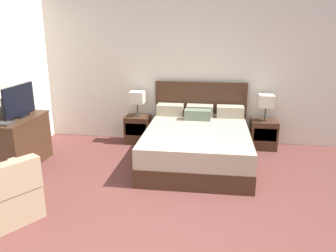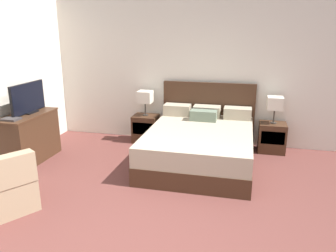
# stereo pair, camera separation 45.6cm
# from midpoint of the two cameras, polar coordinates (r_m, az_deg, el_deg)

# --- Properties ---
(wall_back) EXTENTS (6.73, 0.06, 2.73)m
(wall_back) POSITION_cam_midpoint_polar(r_m,az_deg,el_deg) (6.23, 6.99, 9.50)
(wall_back) COLOR silver
(wall_back) RESTS_ON ground
(bed) EXTENTS (1.71, 2.14, 1.17)m
(bed) POSITION_cam_midpoint_polar(r_m,az_deg,el_deg) (5.39, 8.05, -3.12)
(bed) COLOR #422819
(bed) RESTS_ON ground
(nightstand_left) EXTENTS (0.47, 0.40, 0.52)m
(nightstand_left) POSITION_cam_midpoint_polar(r_m,az_deg,el_deg) (6.34, -1.86, -0.45)
(nightstand_left) COLOR #422819
(nightstand_left) RESTS_ON ground
(nightstand_right) EXTENTS (0.47, 0.40, 0.52)m
(nightstand_right) POSITION_cam_midpoint_polar(r_m,az_deg,el_deg) (6.18, 19.68, -1.91)
(nightstand_right) COLOR #422819
(nightstand_right) RESTS_ON ground
(table_lamp_left) EXTENTS (0.26, 0.26, 0.47)m
(table_lamp_left) POSITION_cam_midpoint_polar(r_m,az_deg,el_deg) (6.19, -1.91, 5.02)
(table_lamp_left) COLOR #332D28
(table_lamp_left) RESTS_ON nightstand_left
(table_lamp_right) EXTENTS (0.26, 0.26, 0.47)m
(table_lamp_right) POSITION_cam_midpoint_polar(r_m,az_deg,el_deg) (6.02, 20.24, 3.67)
(table_lamp_right) COLOR #332D28
(table_lamp_right) RESTS_ON nightstand_right
(dresser) EXTENTS (0.50, 1.08, 0.80)m
(dresser) POSITION_cam_midpoint_polar(r_m,az_deg,el_deg) (5.76, -21.00, -1.81)
(dresser) COLOR #422819
(dresser) RESTS_ON ground
(tv) EXTENTS (0.18, 0.81, 0.49)m
(tv) POSITION_cam_midpoint_polar(r_m,az_deg,el_deg) (5.68, -21.11, 4.46)
(tv) COLOR black
(tv) RESTS_ON dresser
(book_red_cover) EXTENTS (0.26, 0.20, 0.03)m
(book_red_cover) POSITION_cam_midpoint_polar(r_m,az_deg,el_deg) (5.37, -23.53, 1.08)
(book_red_cover) COLOR #383333
(book_red_cover) RESTS_ON dresser
(armchair_by_window) EXTENTS (0.95, 0.94, 0.76)m
(armchair_by_window) POSITION_cam_midpoint_polar(r_m,az_deg,el_deg) (4.33, -24.46, -10.08)
(armchair_by_window) COLOR #9E8466
(armchair_by_window) RESTS_ON ground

